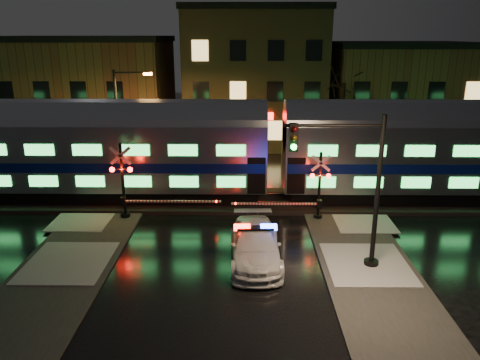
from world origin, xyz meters
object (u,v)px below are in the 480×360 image
(crossing_signal_right, at_px, (312,193))
(crossing_signal_left, at_px, (130,189))
(police_car, at_px, (255,245))
(streetlight, at_px, (121,119))
(traffic_light, at_px, (353,190))

(crossing_signal_right, relative_size, crossing_signal_left, 0.89)
(police_car, distance_m, streetlight, 14.81)
(police_car, relative_size, crossing_signal_right, 1.02)
(streetlight, bearing_deg, police_car, -53.35)
(crossing_signal_right, bearing_deg, streetlight, 150.23)
(traffic_light, height_order, streetlight, streetlight)
(crossing_signal_right, xyz_separation_m, crossing_signal_left, (-9.77, 0.01, 0.19))
(police_car, xyz_separation_m, crossing_signal_left, (-6.63, 4.84, 0.96))
(crossing_signal_left, height_order, traffic_light, traffic_light)
(crossing_signal_left, bearing_deg, traffic_light, -27.06)
(police_car, xyz_separation_m, crossing_signal_right, (3.13, 4.83, 0.77))
(crossing_signal_right, height_order, traffic_light, traffic_light)
(crossing_signal_left, xyz_separation_m, traffic_light, (10.58, -5.41, 1.79))
(traffic_light, distance_m, streetlight, 17.44)
(crossing_signal_right, distance_m, crossing_signal_left, 9.77)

